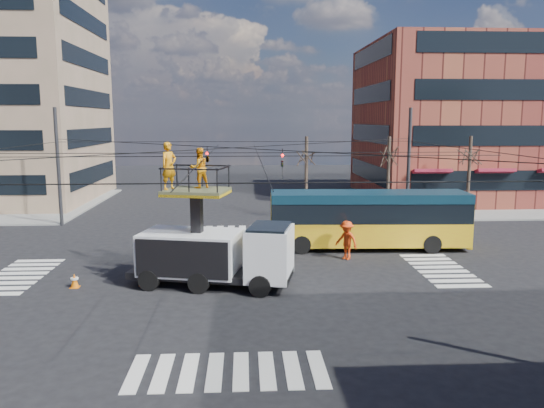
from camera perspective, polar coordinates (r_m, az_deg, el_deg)
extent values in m
plane|color=black|center=(25.41, -4.11, -7.37)|extent=(120.00, 120.00, 0.00)
cube|color=slate|center=(50.29, 21.03, 0.32)|extent=(18.00, 18.00, 0.12)
cube|color=black|center=(50.45, -18.59, 3.08)|extent=(0.12, 13.60, 1.50)
cube|color=black|center=(50.24, -18.78, 6.86)|extent=(0.12, 13.60, 1.50)
cube|color=black|center=(50.25, -18.98, 10.66)|extent=(0.12, 13.60, 1.50)
cube|color=black|center=(50.49, -19.18, 14.43)|extent=(0.12, 13.60, 1.50)
cube|color=black|center=(50.93, -19.38, 18.16)|extent=(0.12, 13.60, 1.50)
cube|color=maroon|center=(52.93, 21.14, 8.27)|extent=(20.00, 16.00, 14.00)
cube|color=black|center=(45.98, 24.86, 2.32)|extent=(17.00, 0.12, 1.58)
cube|color=black|center=(49.94, 10.29, 3.48)|extent=(0.12, 13.60, 1.58)
cube|color=black|center=(45.75, 25.15, 6.67)|extent=(17.00, 0.12, 1.57)
cube|color=black|center=(49.73, 10.40, 7.50)|extent=(0.12, 13.60, 1.57)
cube|color=black|center=(45.79, 25.45, 11.05)|extent=(17.00, 0.12, 1.57)
cube|color=black|center=(49.77, 10.52, 11.53)|extent=(0.12, 13.60, 1.57)
cube|color=black|center=(46.10, 25.76, 15.38)|extent=(17.00, 0.12, 1.57)
cube|color=black|center=(50.05, 10.64, 15.53)|extent=(0.12, 13.60, 1.57)
cylinder|color=#2D2D30|center=(38.27, 14.47, 4.01)|extent=(0.24, 0.24, 8.00)
cylinder|color=#2D2D30|center=(38.59, -22.00, 3.68)|extent=(0.24, 0.24, 8.00)
cylinder|color=black|center=(36.40, -3.87, 6.72)|extent=(24.00, 0.03, 0.03)
cylinder|color=black|center=(12.47, -5.37, 2.23)|extent=(24.00, 0.03, 0.03)
cylinder|color=black|center=(26.98, 22.26, 5.26)|extent=(0.03, 24.00, 0.03)
cylinder|color=black|center=(24.41, -4.26, 6.04)|extent=(24.02, 24.02, 0.03)
cylinder|color=black|center=(24.41, -4.26, 6.04)|extent=(24.02, 24.02, 0.03)
cylinder|color=black|center=(23.23, -4.31, 5.15)|extent=(24.00, 0.03, 0.03)
cylinder|color=black|center=(25.62, -4.20, 5.51)|extent=(24.00, 0.03, 0.03)
cylinder|color=black|center=(24.49, -7.07, 5.07)|extent=(0.03, 24.00, 0.03)
cylinder|color=black|center=(24.44, -1.43, 5.13)|extent=(0.03, 24.00, 0.03)
imported|color=black|center=(27.52, 1.11, 4.73)|extent=(0.16, 0.20, 1.00)
imported|color=black|center=(29.50, -6.98, 5.45)|extent=(0.26, 1.24, 0.50)
cylinder|color=#382B21|center=(38.36, 3.70, 2.79)|extent=(0.24, 0.24, 6.00)
cylinder|color=#382B21|center=(39.52, 12.38, 2.78)|extent=(0.24, 0.24, 6.00)
cylinder|color=#382B21|center=(41.52, 20.40, 2.72)|extent=(0.24, 0.24, 6.00)
cube|color=black|center=(23.51, -6.55, -7.37)|extent=(7.31, 3.70, 0.30)
cube|color=silver|center=(22.67, -0.24, -5.31)|extent=(2.29, 2.74, 2.20)
cube|color=black|center=(22.48, -0.25, -3.33)|extent=(2.07, 2.60, 0.80)
cube|color=silver|center=(23.54, -8.70, -5.12)|extent=(4.65, 3.37, 1.80)
cylinder|color=black|center=(21.92, -1.29, -8.81)|extent=(0.96, 0.54, 0.90)
cylinder|color=black|center=(24.08, -0.24, -7.15)|extent=(0.96, 0.54, 0.90)
cylinder|color=black|center=(22.54, -7.86, -8.38)|extent=(0.96, 0.54, 0.90)
cylinder|color=black|center=(24.65, -6.24, -6.83)|extent=(0.96, 0.54, 0.90)
cylinder|color=black|center=(23.28, -13.08, -7.97)|extent=(0.96, 0.54, 0.90)
cylinder|color=black|center=(25.33, -11.06, -6.51)|extent=(0.96, 0.54, 0.90)
cube|color=black|center=(23.15, -8.07, -1.96)|extent=(0.54, 0.54, 2.77)
cube|color=#4A4E2F|center=(22.93, -8.15, 1.45)|extent=(3.00, 2.62, 0.12)
cube|color=yellow|center=(22.95, -8.14, 1.15)|extent=(3.00, 2.62, 0.12)
imported|color=orange|center=(22.92, -11.03, 4.05)|extent=(0.85, 0.87, 2.01)
imported|color=orange|center=(23.21, -7.85, 3.86)|extent=(1.06, 0.99, 1.75)
cube|color=yellow|center=(30.28, 10.29, -2.95)|extent=(10.99, 3.03, 1.30)
cube|color=black|center=(30.06, 10.35, -0.71)|extent=(10.99, 2.98, 1.10)
cube|color=#0C2635|center=(29.94, 10.40, 0.80)|extent=(10.99, 3.03, 0.50)
cube|color=yellow|center=(29.60, 0.11, -1.80)|extent=(0.35, 2.48, 2.80)
cube|color=yellow|center=(31.62, 19.88, -1.64)|extent=(0.35, 2.48, 2.80)
cube|color=black|center=(29.84, 0.01, -3.97)|extent=(0.25, 2.60, 0.30)
cube|color=gold|center=(29.39, 0.30, 0.60)|extent=(0.16, 1.60, 0.35)
cylinder|color=black|center=(28.74, 3.21, -4.38)|extent=(1.01, 0.34, 1.00)
cylinder|color=black|center=(31.04, 2.91, -3.37)|extent=(1.01, 0.34, 1.00)
cylinder|color=black|center=(30.07, 16.83, -4.16)|extent=(1.01, 0.34, 1.00)
cylinder|color=black|center=(32.27, 15.58, -3.22)|extent=(1.01, 0.34, 1.00)
cone|color=orange|center=(24.61, -20.48, -7.72)|extent=(0.36, 0.36, 0.62)
imported|color=orange|center=(23.63, -13.89, -6.39)|extent=(0.92, 1.25, 1.97)
imported|color=#EA3C0E|center=(27.74, 8.02, -3.87)|extent=(1.44, 1.47, 2.02)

